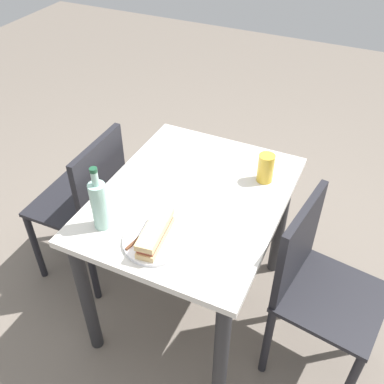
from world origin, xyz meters
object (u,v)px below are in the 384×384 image
at_px(plate_near, 156,241).
at_px(chair_near, 315,283).
at_px(dining_table, 192,219).
at_px(baguette_sandwich_near, 155,233).
at_px(knife_near, 140,237).
at_px(beer_glass, 266,168).
at_px(water_bottle, 99,204).
at_px(chair_far, 89,201).

bearing_deg(plate_near, chair_near, -65.47).
relative_size(dining_table, baguette_sandwich_near, 4.02).
bearing_deg(knife_near, dining_table, -11.67).
height_order(plate_near, beer_glass, beer_glass).
height_order(chair_near, baguette_sandwich_near, chair_near).
xyz_separation_m(plate_near, knife_near, (-0.02, 0.06, 0.01)).
bearing_deg(dining_table, water_bottle, 142.41).
distance_m(chair_near, beer_glass, 0.53).
relative_size(chair_far, baguette_sandwich_near, 3.72).
bearing_deg(chair_far, beer_glass, -74.24).
bearing_deg(chair_far, knife_near, -122.38).
distance_m(water_bottle, beer_glass, 0.73).
distance_m(chair_far, water_bottle, 0.58).
xyz_separation_m(dining_table, plate_near, (-0.30, 0.01, 0.14)).
bearing_deg(chair_near, water_bottle, 108.64).
height_order(chair_far, baguette_sandwich_near, chair_far).
bearing_deg(chair_near, chair_far, 88.12).
relative_size(dining_table, chair_far, 1.08).
xyz_separation_m(chair_near, water_bottle, (-0.28, 0.82, 0.35)).
xyz_separation_m(baguette_sandwich_near, water_bottle, (-0.01, 0.23, 0.06)).
relative_size(baguette_sandwich_near, beer_glass, 1.79).
height_order(knife_near, beer_glass, beer_glass).
relative_size(chair_far, water_bottle, 3.14).
relative_size(baguette_sandwich_near, knife_near, 1.32).
bearing_deg(dining_table, baguette_sandwich_near, 178.44).
xyz_separation_m(baguette_sandwich_near, beer_glass, (0.54, -0.25, 0.02)).
distance_m(chair_far, knife_near, 0.66).
distance_m(plate_near, beer_glass, 0.60).
height_order(baguette_sandwich_near, knife_near, baguette_sandwich_near).
distance_m(dining_table, knife_near, 0.36).
height_order(plate_near, water_bottle, water_bottle).
relative_size(chair_near, baguette_sandwich_near, 3.72).
relative_size(chair_near, knife_near, 4.89).
distance_m(chair_far, baguette_sandwich_near, 0.71).
bearing_deg(plate_near, beer_glass, -25.27).
height_order(chair_near, beer_glass, same).
xyz_separation_m(chair_far, plate_near, (-0.30, -0.57, 0.25)).
relative_size(plate_near, knife_near, 1.40).
bearing_deg(baguette_sandwich_near, beer_glass, -25.27).
xyz_separation_m(chair_far, baguette_sandwich_near, (-0.30, -0.57, 0.29)).
height_order(chair_far, knife_near, chair_far).
bearing_deg(water_bottle, dining_table, -37.59).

